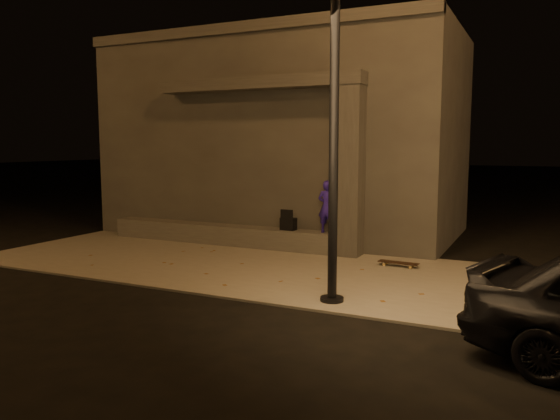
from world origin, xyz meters
The scene contains 10 objects.
ground centered at (0.00, 0.00, 0.00)m, with size 120.00×120.00×0.00m, color black.
sidewalk centered at (0.00, 2.00, 0.02)m, with size 11.00×4.40×0.04m, color slate.
building centered at (-1.00, 6.49, 2.61)m, with size 9.00×5.10×5.22m.
ledge centered at (-1.50, 3.75, 0.27)m, with size 6.00×0.55×0.45m, color #4F4D47.
column centered at (1.70, 3.75, 1.84)m, with size 0.55×0.55×3.60m, color #3B3836.
canopy centered at (-0.50, 3.80, 3.78)m, with size 5.00×0.70×0.28m, color #3B3836.
skateboarder centered at (1.20, 3.75, 1.07)m, with size 0.42×0.28×1.15m, color #2D1AAD.
backpack centered at (0.27, 3.75, 0.65)m, with size 0.35×0.24×0.47m.
skateboard centered at (2.94, 3.10, 0.11)m, with size 0.80×0.26×0.09m.
street_lamp_0 centered at (2.59, 0.31, 4.37)m, with size 0.36×0.36×7.74m.
Camera 1 is at (5.38, -7.33, 2.41)m, focal length 35.00 mm.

